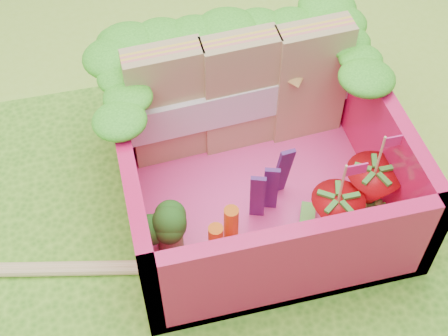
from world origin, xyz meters
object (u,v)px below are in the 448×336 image
at_px(bento_box, 257,158).
at_px(sandwich_stack, 240,93).
at_px(broccoli, 169,228).
at_px(chopsticks, 15,270).
at_px(strawberry_left, 335,215).
at_px(strawberry_right, 370,189).

distance_m(bento_box, sandwich_stack, 0.37).
bearing_deg(sandwich_stack, broccoli, -128.49).
bearing_deg(chopsticks, strawberry_left, -6.21).
xyz_separation_m(sandwich_stack, strawberry_left, (0.28, -0.70, -0.20)).
xyz_separation_m(bento_box, chopsticks, (-1.21, -0.18, -0.25)).
bearing_deg(sandwich_stack, chopsticks, -156.33).
bearing_deg(broccoli, sandwich_stack, 51.51).
relative_size(strawberry_right, chopsticks, 0.22).
bearing_deg(strawberry_left, sandwich_stack, 111.75).
height_order(bento_box, chopsticks, bento_box).
bearing_deg(bento_box, strawberry_left, -50.57).
relative_size(broccoli, strawberry_left, 0.64).
relative_size(bento_box, broccoli, 4.16).
distance_m(strawberry_left, chopsticks, 1.51).
bearing_deg(strawberry_left, broccoli, 173.90).
bearing_deg(strawberry_left, chopsticks, 173.79).
height_order(sandwich_stack, strawberry_left, sandwich_stack).
bearing_deg(strawberry_right, broccoli, -179.09).
bearing_deg(bento_box, broccoli, -151.61).
xyz_separation_m(bento_box, strawberry_left, (0.28, -0.34, -0.09)).
height_order(bento_box, sandwich_stack, sandwich_stack).
distance_m(sandwich_stack, broccoli, 0.80).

